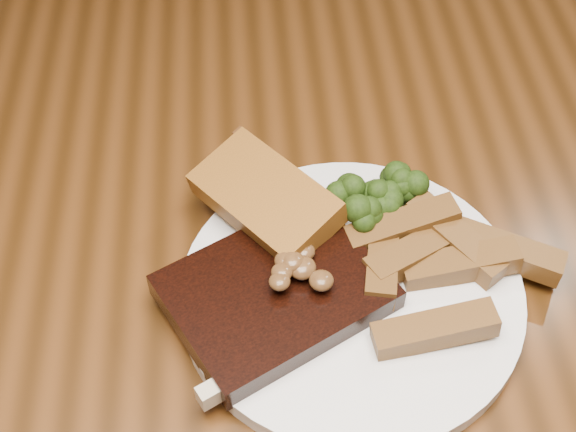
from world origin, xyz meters
name	(u,v)px	position (x,y,z in m)	size (l,w,h in m)	color
dining_table	(286,300)	(0.00, 0.00, 0.66)	(1.60, 0.90, 0.75)	#46260E
chair_far	(187,93)	(-0.12, 0.56, 0.44)	(0.40, 0.40, 0.81)	black
plate	(351,294)	(0.05, -0.06, 0.76)	(0.28, 0.28, 0.01)	white
steak	(275,293)	(-0.01, -0.07, 0.77)	(0.16, 0.12, 0.02)	black
steak_bone	(280,357)	(-0.01, -0.13, 0.77)	(0.14, 0.01, 0.02)	#BEB293
mushroom_pile	(292,262)	(0.00, -0.06, 0.80)	(0.06, 0.06, 0.03)	brown
garlic_bread	(266,214)	(-0.02, 0.01, 0.78)	(0.12, 0.07, 0.03)	brown
potato_wedges	(446,272)	(0.13, -0.06, 0.77)	(0.12, 0.12, 0.02)	brown
broccoli_cluster	(383,198)	(0.08, 0.01, 0.78)	(0.07, 0.07, 0.04)	#243E0E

